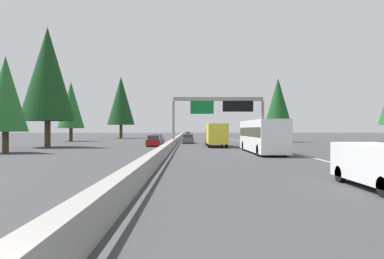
{
  "coord_description": "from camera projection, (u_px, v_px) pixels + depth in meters",
  "views": [
    {
      "loc": [
        -2.12,
        -1.77,
        2.27
      ],
      "look_at": [
        54.9,
        -2.35,
        2.21
      ],
      "focal_mm": 33.15,
      "sensor_mm": 36.0,
      "label": 1
    }
  ],
  "objects": [
    {
      "name": "oncoming_near",
      "position": [
        158.0,
        140.0,
        53.31
      ],
      "size": [
        4.4,
        1.8,
        1.47
      ],
      "rotation": [
        0.0,
        0.0,
        3.14
      ],
      "color": "#1E4793",
      "rests_on": "ground"
    },
    {
      "name": "ground_plane",
      "position": [
        178.0,
        142.0,
        62.1
      ],
      "size": [
        320.0,
        320.0,
        0.0
      ],
      "primitive_type": "plane",
      "color": "#38383A"
    },
    {
      "name": "conifer_left_mid",
      "position": [
        71.0,
        105.0,
        66.16
      ],
      "size": [
        4.9,
        4.9,
        11.13
      ],
      "color": "#4C3823",
      "rests_on": "ground"
    },
    {
      "name": "conifer_left_far",
      "position": [
        121.0,
        101.0,
        88.42
      ],
      "size": [
        6.79,
        6.79,
        15.42
      ],
      "color": "#4C3823",
      "rests_on": "ground"
    },
    {
      "name": "minivan_mid_right",
      "position": [
        382.0,
        164.0,
        13.45
      ],
      "size": [
        5.0,
        1.95,
        1.69
      ],
      "color": "white",
      "rests_on": "ground"
    },
    {
      "name": "box_truck_far_left",
      "position": [
        216.0,
        134.0,
        45.77
      ],
      "size": [
        8.5,
        2.4,
        2.95
      ],
      "color": "gold",
      "rests_on": "ground"
    },
    {
      "name": "sign_gantry_overhead",
      "position": [
        219.0,
        107.0,
        48.64
      ],
      "size": [
        0.5,
        12.68,
        6.67
      ],
      "color": "gray",
      "rests_on": "ground"
    },
    {
      "name": "sedan_mid_left",
      "position": [
        188.0,
        134.0,
        104.76
      ],
      "size": [
        4.4,
        1.8,
        1.47
      ],
      "color": "silver",
      "rests_on": "ground"
    },
    {
      "name": "shoulder_stripe_median",
      "position": [
        181.0,
        140.0,
        72.1
      ],
      "size": [
        160.0,
        0.16,
        0.01
      ],
      "primitive_type": "cube",
      "color": "silver",
      "rests_on": "ground"
    },
    {
      "name": "conifer_left_foreground",
      "position": [
        5.0,
        94.0,
        33.63
      ],
      "size": [
        4.07,
        4.07,
        9.26
      ],
      "color": "#4C3823",
      "rests_on": "ground"
    },
    {
      "name": "oncoming_far",
      "position": [
        154.0,
        141.0,
        46.87
      ],
      "size": [
        4.4,
        1.8,
        1.47
      ],
      "rotation": [
        0.0,
        0.0,
        3.14
      ],
      "color": "maroon",
      "rests_on": "ground"
    },
    {
      "name": "median_barrier",
      "position": [
        179.0,
        137.0,
        82.09
      ],
      "size": [
        180.0,
        0.56,
        0.9
      ],
      "primitive_type": "cube",
      "color": "gray",
      "rests_on": "ground"
    },
    {
      "name": "conifer_left_near",
      "position": [
        48.0,
        74.0,
        44.32
      ],
      "size": [
        6.65,
        6.65,
        15.12
      ],
      "color": "#4C3823",
      "rests_on": "ground"
    },
    {
      "name": "sedan_far_right",
      "position": [
        188.0,
        139.0,
        56.83
      ],
      "size": [
        4.4,
        1.8,
        1.47
      ],
      "color": "slate",
      "rests_on": "ground"
    },
    {
      "name": "shoulder_stripe_right",
      "position": [
        236.0,
        140.0,
        72.22
      ],
      "size": [
        160.0,
        0.16,
        0.01
      ],
      "primitive_type": "cube",
      "color": "silver",
      "rests_on": "ground"
    },
    {
      "name": "bus_near_right",
      "position": [
        262.0,
        135.0,
        33.76
      ],
      "size": [
        11.5,
        2.55,
        3.1
      ],
      "color": "white",
      "rests_on": "ground"
    },
    {
      "name": "conifer_right_mid",
      "position": [
        278.0,
        103.0,
        62.43
      ],
      "size": [
        4.98,
        4.98,
        11.32
      ],
      "color": "#4C3823",
      "rests_on": "ground"
    }
  ]
}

